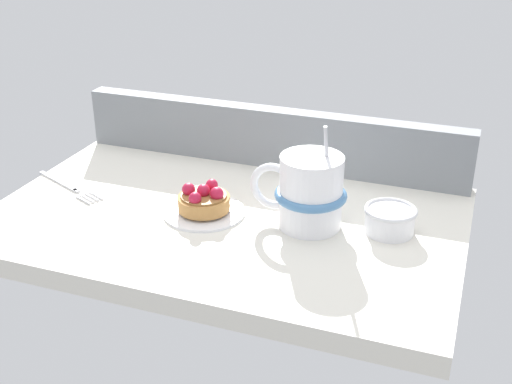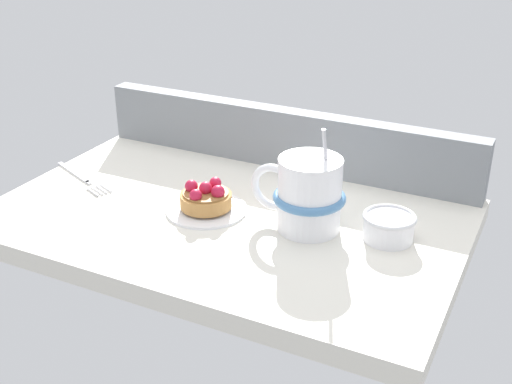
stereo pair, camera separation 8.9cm
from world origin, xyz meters
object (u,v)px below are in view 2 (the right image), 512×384
coffee_mug (307,194)px  dessert_fork (82,177)px  dessert_plate (206,209)px  raspberry_tart (206,197)px  sugar_bowl (389,226)px

coffee_mug → dessert_fork: bearing=-178.6°
dessert_plate → raspberry_tart: raspberry_tart is taller
coffee_mug → raspberry_tart: bearing=-173.4°
dessert_plate → coffee_mug: (14.58, 1.67, 4.64)cm
sugar_bowl → raspberry_tart: bearing=-171.9°
dessert_plate → sugar_bowl: 25.57cm
coffee_mug → dessert_fork: coffee_mug is taller
raspberry_tart → dessert_fork: bearing=178.1°
dessert_plate → dessert_fork: dessert_plate is taller
coffee_mug → sugar_bowl: (10.70, 1.88, -3.09)cm
raspberry_tart → dessert_fork: raspberry_tart is taller
dessert_plate → raspberry_tart: 1.82cm
dessert_fork → sugar_bowl: size_ratio=2.11×
raspberry_tart → dessert_fork: (-22.98, 0.76, -1.87)cm
dessert_plate → sugar_bowl: size_ratio=1.64×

